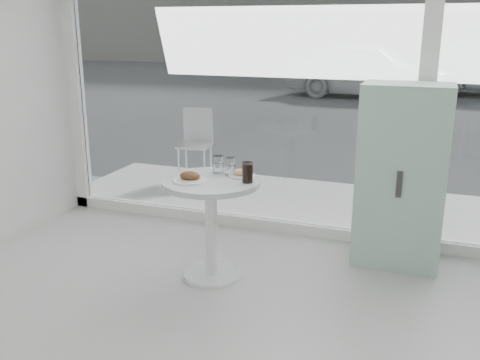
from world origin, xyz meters
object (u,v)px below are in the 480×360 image
at_px(patio_chair, 196,139).
at_px(plate_donut, 242,174).
at_px(cola_glass, 247,173).
at_px(plate_fritter, 190,177).
at_px(water_tumbler_a, 218,165).
at_px(mint_cabinet, 401,176).
at_px(water_tumbler_b, 230,167).
at_px(car_white, 369,70).
at_px(main_table, 211,208).

relative_size(patio_chair, plate_donut, 4.28).
bearing_deg(cola_glass, plate_fritter, -164.28).
bearing_deg(plate_donut, water_tumbler_a, 170.51).
xyz_separation_m(water_tumbler_a, cola_glass, (0.29, -0.17, 0.01)).
distance_m(mint_cabinet, plate_donut, 1.26).
distance_m(water_tumbler_b, cola_glass, 0.25).
bearing_deg(car_white, plate_fritter, -171.00).
distance_m(main_table, plate_donut, 0.34).
distance_m(main_table, mint_cabinet, 1.50).
relative_size(main_table, mint_cabinet, 0.54).
bearing_deg(mint_cabinet, car_white, 98.28).
height_order(main_table, patio_chair, patio_chair).
height_order(plate_fritter, plate_donut, plate_fritter).
height_order(mint_cabinet, plate_donut, mint_cabinet).
relative_size(plate_donut, water_tumbler_b, 1.52).
distance_m(car_white, water_tumbler_a, 11.01).
bearing_deg(mint_cabinet, main_table, -149.46).
xyz_separation_m(patio_chair, cola_glass, (1.46, -2.28, 0.31)).
xyz_separation_m(mint_cabinet, cola_glass, (-1.01, -0.74, 0.13)).
relative_size(car_white, water_tumbler_a, 32.35).
height_order(patio_chair, plate_donut, patio_chair).
bearing_deg(water_tumbler_a, cola_glass, -29.85).
bearing_deg(patio_chair, car_white, 74.79).
xyz_separation_m(mint_cabinet, plate_donut, (-1.10, -0.61, 0.07)).
relative_size(patio_chair, water_tumbler_b, 6.48).
relative_size(mint_cabinet, cola_glass, 9.72).
bearing_deg(water_tumbler_b, water_tumbler_a, 173.03).
bearing_deg(water_tumbler_a, patio_chair, 118.89).
xyz_separation_m(patio_chair, water_tumbler_a, (1.16, -2.11, 0.30)).
bearing_deg(water_tumbler_a, car_white, 91.36).
xyz_separation_m(plate_fritter, cola_glass, (0.39, 0.11, 0.04)).
distance_m(plate_donut, cola_glass, 0.17).
bearing_deg(patio_chair, plate_donut, -66.96).
relative_size(main_table, water_tumbler_b, 5.88).
bearing_deg(plate_donut, mint_cabinet, 28.93).
relative_size(main_table, car_white, 0.18).
bearing_deg(plate_fritter, car_white, 90.81).
xyz_separation_m(plate_fritter, plate_donut, (0.30, 0.25, -0.01)).
height_order(car_white, cola_glass, car_white).
relative_size(plate_fritter, plate_donut, 1.24).
xyz_separation_m(patio_chair, car_white, (0.90, 8.90, 0.19)).
distance_m(main_table, plate_fritter, 0.29).
bearing_deg(water_tumbler_a, water_tumbler_b, -6.97).
xyz_separation_m(car_white, water_tumbler_a, (0.26, -11.01, 0.10)).
height_order(plate_fritter, water_tumbler_a, water_tumbler_a).
bearing_deg(mint_cabinet, water_tumbler_b, -154.11).
height_order(main_table, plate_fritter, plate_fritter).
distance_m(main_table, cola_glass, 0.40).
distance_m(main_table, water_tumbler_b, 0.34).
bearing_deg(cola_glass, mint_cabinet, 36.43).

